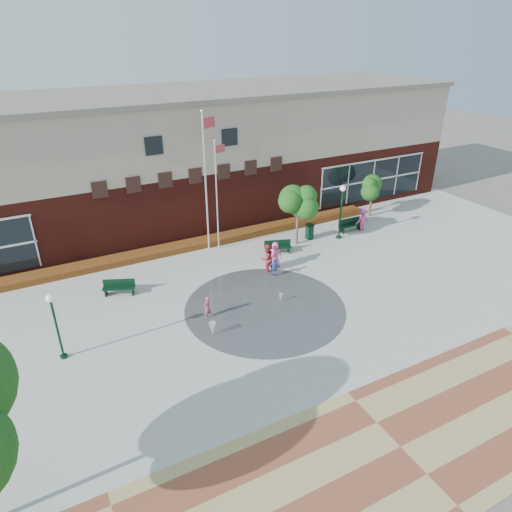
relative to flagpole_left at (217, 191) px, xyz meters
name	(u,v)px	position (x,y,z in m)	size (l,w,h in m)	color
ground	(295,339)	(-0.73, -10.69, -4.01)	(120.00, 120.00, 0.00)	#666056
plaza_concrete	(256,299)	(-0.73, -6.69, -4.00)	(46.00, 18.00, 0.01)	#A8A8A0
paver_band	(400,447)	(-0.73, -17.69, -4.00)	(46.00, 6.00, 0.01)	brown
splash_pad	(265,308)	(-0.73, -7.69, -4.00)	(8.40, 8.40, 0.01)	#383A3D
library_building	(171,157)	(-0.73, 6.79, 0.64)	(44.40, 10.40, 9.20)	#541811
flower_bed	(204,245)	(-0.73, 0.91, -4.01)	(26.00, 1.20, 0.40)	#A10D0A
flagpole_left	(217,191)	(0.00, 0.00, 0.00)	(0.82, 0.29, 7.20)	silver
flagpole_right	(206,176)	(-0.59, 0.24, 0.98)	(1.03, 0.50, 8.94)	silver
lamp_left	(55,320)	(-10.61, -7.06, -1.96)	(0.35, 0.35, 3.30)	black
lamp_right	(341,206)	(7.99, -2.39, -1.63)	(0.41, 0.41, 3.83)	black
bench_left	(119,290)	(-7.19, -2.84, -3.73)	(1.78, 1.13, 0.87)	black
bench_mid	(278,249)	(3.06, -2.47, -3.73)	(1.79, 1.02, 0.87)	black
bench_right	(350,227)	(9.47, -1.77, -3.71)	(1.84, 0.54, 0.92)	black
trash_can	(310,231)	(6.16, -1.47, -3.48)	(0.63, 0.63, 1.04)	black
tree_mid	(298,202)	(4.90, -1.81, -1.02)	(2.43, 2.43, 4.11)	#4D372D
tree_small_right	(373,186)	(12.62, -0.14, -1.60)	(1.93, 1.93, 3.30)	#4D372D
water_jet_a	(213,335)	(-4.07, -8.61, -4.01)	(0.35, 0.35, 0.68)	white
water_jet_b	(281,302)	(0.29, -7.58, -4.01)	(0.21, 0.21, 0.47)	white
child_splash	(207,307)	(-3.71, -7.10, -3.41)	(0.44, 0.29, 1.20)	#CA465B
adult_red	(267,258)	(1.25, -4.28, -3.12)	(0.87, 0.68, 1.79)	#C32E37
adult_pink	(275,255)	(1.97, -4.02, -3.18)	(0.81, 0.53, 1.66)	#EA539D
child_blue	(275,268)	(1.38, -4.99, -3.44)	(0.67, 0.28, 1.14)	#2763A5
person_bench	(362,220)	(10.20, -2.09, -3.17)	(1.09, 0.63, 1.69)	#C13F80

